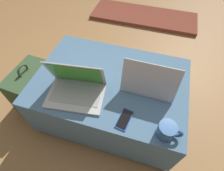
{
  "coord_description": "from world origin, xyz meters",
  "views": [
    {
      "loc": [
        0.23,
        -0.72,
        1.33
      ],
      "look_at": [
        0.04,
        -0.1,
        0.5
      ],
      "focal_mm": 28.0,
      "sensor_mm": 36.0,
      "label": 1
    }
  ],
  "objects": [
    {
      "name": "laptop_far",
      "position": [
        0.25,
        0.01,
        0.47
      ],
      "size": [
        0.33,
        0.23,
        0.24
      ],
      "rotation": [
        0.0,
        0.0,
        3.13
      ],
      "color": "#B7B7BC",
      "rests_on": "ottoman"
    },
    {
      "name": "ground_plane",
      "position": [
        0.0,
        0.0,
        0.0
      ],
      "size": [
        14.0,
        14.0,
        0.0
      ],
      "primitive_type": "plane",
      "color": "#9E7042"
    },
    {
      "name": "laptop_near",
      "position": [
        -0.17,
        -0.16,
        0.47
      ],
      "size": [
        0.38,
        0.28,
        0.24
      ],
      "rotation": [
        0.0,
        0.0,
        0.14
      ],
      "color": "#B7B7BC",
      "rests_on": "ottoman"
    },
    {
      "name": "ottoman",
      "position": [
        0.0,
        0.0,
        0.21
      ],
      "size": [
        1.03,
        0.71,
        0.42
      ],
      "color": "#2A3D4E",
      "rests_on": "ground_plane"
    },
    {
      "name": "backpack",
      "position": [
        -0.64,
        -0.09,
        0.18
      ],
      "size": [
        0.27,
        0.36,
        0.46
      ],
      "rotation": [
        0.0,
        0.0,
        -1.64
      ],
      "color": "#385133",
      "rests_on": "ground_plane"
    },
    {
      "name": "cell_phone",
      "position": [
        0.16,
        -0.26,
        0.43
      ],
      "size": [
        0.08,
        0.14,
        0.01
      ],
      "rotation": [
        0.0,
        0.0,
        2.99
      ],
      "color": "#1E4C9E",
      "rests_on": "ottoman"
    },
    {
      "name": "fireplace_hearth",
      "position": [
        0.0,
        1.53,
        0.02
      ],
      "size": [
        1.4,
        0.5,
        0.04
      ],
      "color": "brown",
      "rests_on": "ground_plane"
    },
    {
      "name": "coffee_mug",
      "position": [
        0.4,
        -0.28,
        0.47
      ],
      "size": [
        0.13,
        0.1,
        0.09
      ],
      "color": "#285693",
      "rests_on": "ottoman"
    }
  ]
}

